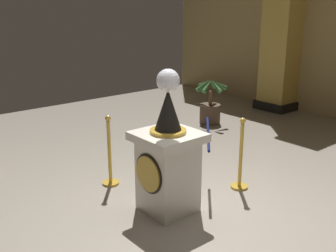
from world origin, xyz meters
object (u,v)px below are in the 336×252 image
stanchion_near (240,164)px  stanchion_far (110,161)px  potted_palm_left (210,108)px  pedestal_clock (168,159)px

stanchion_near → stanchion_far: (-1.26, -1.32, 0.00)m
stanchion_far → potted_palm_left: (-1.25, 3.29, -0.01)m
pedestal_clock → stanchion_near: (0.16, 1.17, -0.32)m
pedestal_clock → stanchion_far: bearing=-172.3°
pedestal_clock → stanchion_far: (-1.10, -0.15, -0.32)m
stanchion_near → potted_palm_left: stanchion_near is taller
stanchion_far → potted_palm_left: 3.52m
stanchion_near → potted_palm_left: (-2.51, 1.97, -0.01)m
pedestal_clock → stanchion_far: pedestal_clock is taller
pedestal_clock → stanchion_near: pedestal_clock is taller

